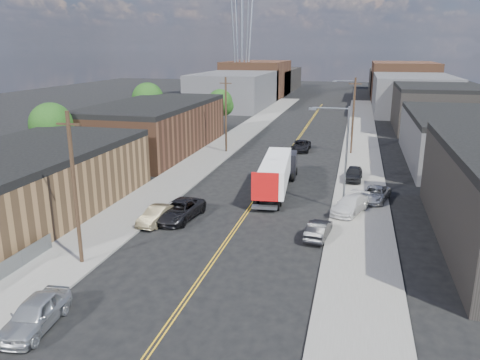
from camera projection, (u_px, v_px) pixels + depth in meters
The scene contains 31 objects.
ground at pixel (300, 136), 75.39m from camera, with size 260.00×260.00×0.00m, color black.
centerline at pixel (286, 156), 61.39m from camera, with size 0.32×120.00×0.01m, color gold.
sidewalk_left at pixel (217, 151), 63.59m from camera, with size 5.00×140.00×0.15m, color slate.
sidewalk_right at pixel (361, 159), 59.15m from camera, with size 5.00×140.00×0.15m, color slate.
warehouse_tan at pixel (29, 180), 39.63m from camera, with size 12.00×22.00×5.60m.
warehouse_brown at pixel (155, 126), 63.76m from camera, with size 12.00×26.00×6.60m.
industrial_right_b at pixel (469, 139), 56.36m from camera, with size 14.00×24.00×6.10m.
industrial_right_c at pixel (437, 107), 80.42m from camera, with size 14.00×22.00×7.60m.
skyline_left_a at pixel (235, 90), 111.65m from camera, with size 16.00×30.00×8.00m, color #3A3A3C.
skyline_right_a at pixel (412, 94), 102.31m from camera, with size 16.00×30.00×8.00m, color #3A3A3C.
skyline_left_b at pixel (257, 79), 134.71m from camera, with size 16.00×26.00×10.00m, color #513120.
skyline_right_b at pixel (403, 81), 125.37m from camera, with size 16.00×26.00×10.00m, color #513120.
skyline_left_c at pixel (270, 80), 153.79m from camera, with size 16.00×40.00×7.00m, color black.
skyline_right_c at pixel (397, 82), 144.45m from camera, with size 16.00×40.00×7.00m, color black.
streetlight_near at pixel (342, 150), 39.50m from camera, with size 3.39×0.25×9.00m.
streetlight_far at pixel (351, 104), 72.17m from camera, with size 3.39×0.25×9.00m.
utility_pole_left_near at pixel (75, 189), 29.23m from camera, with size 1.60×0.26×10.00m.
utility_pole_left_far at pixel (226, 114), 61.91m from camera, with size 1.60×0.26×10.00m.
utility_pole_right at pixel (353, 116), 60.88m from camera, with size 1.60×0.26×10.00m.
tree_left_near at pixel (52, 127), 51.57m from camera, with size 4.85×4.76×7.91m.
tree_left_mid at pixel (148, 101), 74.82m from camera, with size 5.10×5.04×8.37m.
tree_left_far at pixel (221, 103), 79.27m from camera, with size 4.35×4.20×6.97m.
semi_truck at pixel (278, 171), 45.79m from camera, with size 3.20×13.76×3.55m.
car_left_a at pixel (35, 314), 23.39m from camera, with size 1.89×4.71×1.60m, color #B8BCBE.
car_left_b at pixel (157, 215), 37.47m from camera, with size 1.46×4.19×1.38m, color #776B4E.
car_left_c at pixel (179, 210), 38.37m from camera, with size 2.60×5.64×1.57m, color black.
car_right_oncoming at pixel (318, 230), 34.57m from camera, with size 1.40×4.03×1.33m, color black.
car_right_lot_a at pixel (375, 194), 42.62m from camera, with size 2.14×4.64×1.29m, color #A5A7AA.
car_right_lot_b at pixel (350, 205), 39.55m from camera, with size 1.96×4.83×1.40m, color silver.
car_right_lot_c at pixel (354, 174), 49.20m from camera, with size 1.71×4.26×1.45m, color black.
car_ahead_truck at pixel (301, 146), 64.06m from camera, with size 2.34×5.08×1.41m, color black.
Camera 1 is at (8.64, -14.63, 13.61)m, focal length 35.00 mm.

